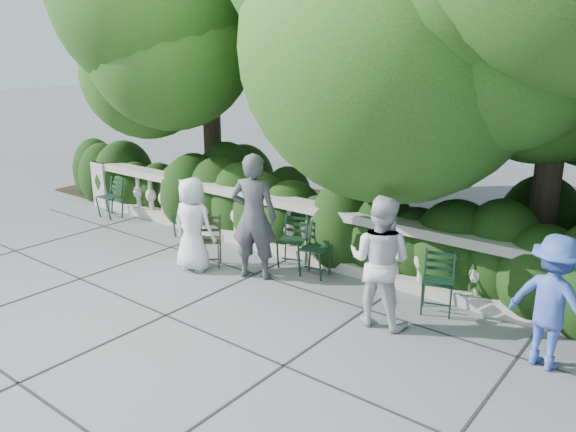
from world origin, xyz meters
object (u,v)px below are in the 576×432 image
Objects in this scene: chair_b at (184,238)px; person_businessman at (193,224)px; chair_a at (106,219)px; person_casual_man at (380,261)px; person_woman_grey at (254,217)px; chair_e at (435,317)px; chair_d at (310,279)px; chair_c at (289,269)px; person_older_blue at (553,302)px; chair_weathered at (208,269)px.

person_businessman is at bearing -54.56° from chair_b.
person_casual_man reaches higher than chair_a.
chair_a is 2.22m from chair_b.
person_woman_grey is at bearing -5.14° from chair_a.
chair_d is at bearing 159.36° from chair_e.
chair_c is 1.00× the size of chair_d.
chair_a is 1.00× the size of chair_e.
person_businessman is 0.98× the size of person_older_blue.
chair_weathered is at bearing 16.14° from person_older_blue.
person_casual_man is at bearing 173.46° from person_businessman.
chair_b is at bearing 4.54° from chair_a.
chair_weathered is (-1.52, -0.70, 0.00)m from chair_d.
chair_a is 3.67m from person_businessman.
chair_c is at bearing 1.85° from chair_a.
person_older_blue is (6.49, -0.48, 0.76)m from chair_b.
chair_b is at bearing 111.01° from chair_weathered.
person_older_blue is (3.49, -0.37, 0.76)m from chair_d.
chair_weathered is at bearing -47.89° from chair_b.
chair_b is 3.00m from chair_d.
person_casual_man is (2.25, -0.17, -0.12)m from person_woman_grey.
chair_weathered is at bearing -6.00° from person_casual_man.
chair_e is at bearing -177.94° from person_businessman.
person_casual_man is at bearing 19.86° from person_older_blue.
person_businessman is at bearing -4.12° from person_casual_man.
person_older_blue is at bearing 175.10° from person_businessman.
chair_weathered is (-3.56, -0.68, 0.00)m from chair_e.
chair_c is 0.43× the size of person_woman_grey.
person_casual_man is (3.03, 0.08, 0.85)m from chair_weathered.
person_woman_grey is at bearing -155.57° from chair_d.
chair_b is at bearing -38.99° from person_woman_grey.
chair_e is 1.17m from person_casual_man.
chair_c is 0.50× the size of person_casual_man.
person_businessman is 5.21m from person_older_blue.
chair_weathered is 1.27m from person_woman_grey.
chair_a is at bearing 10.26° from person_older_blue.
chair_c and chair_e have the same top height.
chair_c and chair_d have the same top height.
chair_e is 0.55× the size of person_older_blue.
person_older_blue is (1.45, -0.34, 0.76)m from chair_e.
person_older_blue is at bearing -23.20° from chair_b.
chair_weathered is (3.70, -0.64, 0.00)m from chair_a.
person_woman_grey is 1.14× the size of person_casual_man.
chair_c is 1.30m from chair_weathered.
person_older_blue is at bearing -36.18° from chair_weathered.
person_casual_man is (3.21, 0.19, 0.10)m from person_businessman.
person_casual_man reaches higher than chair_e.
chair_weathered is 3.15m from person_casual_man.
chair_e is (7.26, 0.04, 0.00)m from chair_a.
chair_weathered is 0.43× the size of person_woman_grey.
chair_a is at bearing -21.95° from person_businessman.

